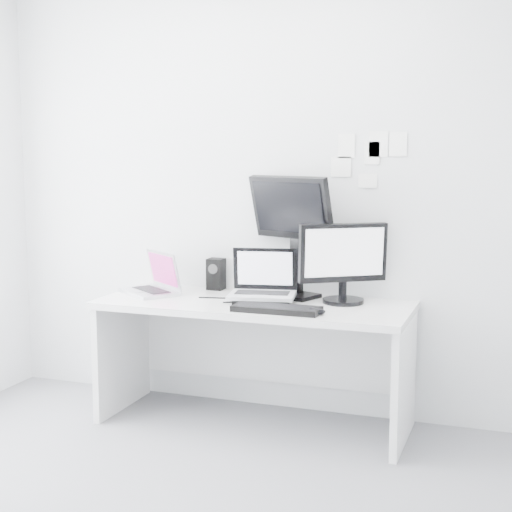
# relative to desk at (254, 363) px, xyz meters

# --- Properties ---
(back_wall) EXTENTS (3.60, 0.00, 3.60)m
(back_wall) POSITION_rel_desk_xyz_m (0.00, 0.35, 0.99)
(back_wall) COLOR silver
(back_wall) RESTS_ON ground
(desk) EXTENTS (1.80, 0.70, 0.73)m
(desk) POSITION_rel_desk_xyz_m (0.00, 0.00, 0.00)
(desk) COLOR silver
(desk) RESTS_ON ground
(macbook) EXTENTS (0.45, 0.43, 0.27)m
(macbook) POSITION_rel_desk_xyz_m (-0.68, 0.02, 0.50)
(macbook) COLOR silver
(macbook) RESTS_ON desk
(speaker) EXTENTS (0.13, 0.13, 0.20)m
(speaker) POSITION_rel_desk_xyz_m (-0.36, 0.29, 0.46)
(speaker) COLOR black
(speaker) RESTS_ON desk
(dell_laptop) EXTENTS (0.42, 0.36, 0.31)m
(dell_laptop) POSITION_rel_desk_xyz_m (0.05, -0.00, 0.52)
(dell_laptop) COLOR #B9BBC2
(dell_laptop) RESTS_ON desk
(rear_monitor) EXTENTS (0.58, 0.38, 0.74)m
(rear_monitor) POSITION_rel_desk_xyz_m (0.17, 0.21, 0.73)
(rear_monitor) COLOR black
(rear_monitor) RESTS_ON desk
(samsung_monitor) EXTENTS (0.56, 0.48, 0.47)m
(samsung_monitor) POSITION_rel_desk_xyz_m (0.49, 0.14, 0.60)
(samsung_monitor) COLOR black
(samsung_monitor) RESTS_ON desk
(keyboard) EXTENTS (0.48, 0.17, 0.03)m
(keyboard) POSITION_rel_desk_xyz_m (0.21, -0.22, 0.38)
(keyboard) COLOR black
(keyboard) RESTS_ON desk
(mouse) EXTENTS (0.13, 0.10, 0.04)m
(mouse) POSITION_rel_desk_xyz_m (0.43, -0.22, 0.38)
(mouse) COLOR black
(mouse) RESTS_ON desk
(wall_note_0) EXTENTS (0.10, 0.00, 0.14)m
(wall_note_0) POSITION_rel_desk_xyz_m (0.45, 0.34, 1.26)
(wall_note_0) COLOR white
(wall_note_0) RESTS_ON back_wall
(wall_note_1) EXTENTS (0.09, 0.00, 0.13)m
(wall_note_1) POSITION_rel_desk_xyz_m (0.60, 0.34, 1.22)
(wall_note_1) COLOR white
(wall_note_1) RESTS_ON back_wall
(wall_note_2) EXTENTS (0.10, 0.00, 0.14)m
(wall_note_2) POSITION_rel_desk_xyz_m (0.75, 0.34, 1.26)
(wall_note_2) COLOR white
(wall_note_2) RESTS_ON back_wall
(wall_note_3) EXTENTS (0.11, 0.00, 0.08)m
(wall_note_3) POSITION_rel_desk_xyz_m (0.58, 0.34, 1.05)
(wall_note_3) COLOR white
(wall_note_3) RESTS_ON back_wall
(wall_note_4) EXTENTS (0.12, 0.00, 0.12)m
(wall_note_4) POSITION_rel_desk_xyz_m (0.42, 0.34, 1.13)
(wall_note_4) COLOR white
(wall_note_4) RESTS_ON back_wall
(wall_note_5) EXTENTS (0.11, 0.00, 0.15)m
(wall_note_5) POSITION_rel_desk_xyz_m (0.64, 0.34, 1.27)
(wall_note_5) COLOR white
(wall_note_5) RESTS_ON back_wall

